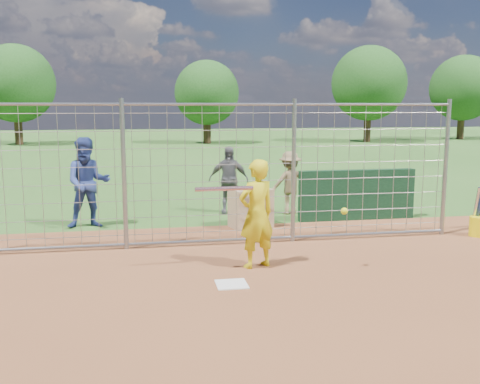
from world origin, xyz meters
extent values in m
plane|color=#2D591E|center=(0.00, 0.00, 0.00)|extent=(100.00, 100.00, 0.00)
cube|color=silver|center=(0.00, -0.20, 0.01)|extent=(0.43, 0.43, 0.02)
cube|color=#11381E|center=(3.40, 3.60, 0.55)|extent=(2.60, 0.20, 1.10)
imported|color=yellow|center=(0.52, 0.57, 0.84)|extent=(0.72, 0.60, 1.68)
imported|color=navy|center=(-2.29, 3.85, 0.93)|extent=(0.96, 0.78, 1.85)
imported|color=#57585C|center=(0.76, 4.82, 0.78)|extent=(0.98, 0.58, 1.56)
imported|color=olive|center=(2.13, 4.49, 0.72)|extent=(0.99, 0.65, 1.45)
cube|color=tan|center=(0.97, 3.28, 0.40)|extent=(0.91, 0.74, 0.80)
cylinder|color=silver|center=(-0.01, 0.36, 1.28)|extent=(0.86, 0.08, 0.06)
sphere|color=yellow|center=(1.76, 0.14, 0.93)|extent=(0.10, 0.10, 0.10)
cylinder|color=yellow|center=(5.11, 1.75, 0.19)|extent=(0.34, 0.34, 0.38)
cylinder|color=silver|center=(5.06, 1.80, 0.55)|extent=(0.12, 0.28, 0.83)
cylinder|color=navy|center=(5.13, 1.80, 0.55)|extent=(0.07, 0.16, 0.85)
cylinder|color=gray|center=(-1.50, 2.00, 1.30)|extent=(0.08, 0.08, 2.60)
cylinder|color=gray|center=(1.50, 2.00, 1.30)|extent=(0.08, 0.08, 2.60)
cylinder|color=gray|center=(4.50, 2.00, 1.30)|extent=(0.08, 0.08, 2.60)
cylinder|color=gray|center=(0.00, 2.00, 2.50)|extent=(9.00, 0.05, 0.05)
cylinder|color=gray|center=(0.00, 2.00, 0.08)|extent=(9.00, 0.05, 0.05)
cube|color=gray|center=(0.00, 2.00, 1.25)|extent=(9.00, 0.02, 2.50)
cylinder|color=#3F2B19|center=(-9.00, 29.00, 1.26)|extent=(0.50, 0.50, 2.52)
sphere|color=#26561E|center=(-9.00, 29.00, 3.85)|extent=(4.90, 4.90, 4.90)
cylinder|color=#3F2B19|center=(3.00, 28.00, 1.08)|extent=(0.50, 0.50, 2.16)
sphere|color=#26561E|center=(3.00, 28.00, 3.30)|extent=(4.20, 4.20, 4.20)
cylinder|color=#3F2B19|center=(14.00, 27.50, 1.30)|extent=(0.50, 0.50, 2.59)
sphere|color=#26561E|center=(14.00, 27.50, 3.96)|extent=(5.04, 5.04, 5.04)
cylinder|color=#3F2B19|center=(22.00, 29.00, 1.22)|extent=(0.50, 0.50, 2.45)
sphere|color=#26561E|center=(22.00, 29.00, 3.74)|extent=(4.76, 4.76, 4.76)
camera|label=1|loc=(-1.15, -7.26, 2.48)|focal=40.00mm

